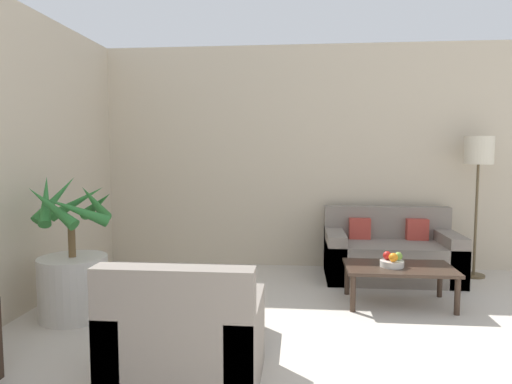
{
  "coord_description": "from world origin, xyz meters",
  "views": [
    {
      "loc": [
        -0.84,
        0.47,
        1.43
      ],
      "look_at": [
        -1.28,
        5.18,
        1.0
      ],
      "focal_mm": 32.0,
      "sensor_mm": 36.0,
      "label": 1
    }
  ],
  "objects_px": {
    "orange_fruit": "(393,257)",
    "ottoman": "(214,310)",
    "coffee_table": "(399,271)",
    "apple_red": "(387,255)",
    "sofa_loveseat": "(390,254)",
    "potted_palm": "(73,273)",
    "fruit_bowl": "(392,264)",
    "armchair": "(187,342)",
    "floor_lamp": "(479,158)",
    "apple_green": "(398,256)"
  },
  "relations": [
    {
      "from": "floor_lamp",
      "to": "armchair",
      "type": "bearing_deg",
      "value": -134.82
    },
    {
      "from": "floor_lamp",
      "to": "apple_green",
      "type": "xyz_separation_m",
      "value": [
        -1.07,
        -1.04,
        -0.89
      ]
    },
    {
      "from": "potted_palm",
      "to": "fruit_bowl",
      "type": "xyz_separation_m",
      "value": [
        2.78,
        0.59,
        -0.0
      ]
    },
    {
      "from": "coffee_table",
      "to": "apple_red",
      "type": "xyz_separation_m",
      "value": [
        -0.11,
        0.01,
        0.14
      ]
    },
    {
      "from": "armchair",
      "to": "orange_fruit",
      "type": "bearing_deg",
      "value": 45.67
    },
    {
      "from": "apple_green",
      "to": "armchair",
      "type": "bearing_deg",
      "value": -134.22
    },
    {
      "from": "coffee_table",
      "to": "armchair",
      "type": "xyz_separation_m",
      "value": [
        -1.6,
        -1.65,
        -0.04
      ]
    },
    {
      "from": "potted_palm",
      "to": "coffee_table",
      "type": "bearing_deg",
      "value": 12.08
    },
    {
      "from": "potted_palm",
      "to": "orange_fruit",
      "type": "height_order",
      "value": "potted_palm"
    },
    {
      "from": "coffee_table",
      "to": "armchair",
      "type": "distance_m",
      "value": 2.3
    },
    {
      "from": "orange_fruit",
      "to": "ottoman",
      "type": "height_order",
      "value": "orange_fruit"
    },
    {
      "from": "apple_red",
      "to": "floor_lamp",
      "type": "bearing_deg",
      "value": 41.33
    },
    {
      "from": "sofa_loveseat",
      "to": "apple_green",
      "type": "distance_m",
      "value": 0.92
    },
    {
      "from": "potted_palm",
      "to": "apple_green",
      "type": "distance_m",
      "value": 2.9
    },
    {
      "from": "apple_green",
      "to": "apple_red",
      "type": "bearing_deg",
      "value": 170.47
    },
    {
      "from": "ottoman",
      "to": "coffee_table",
      "type": "bearing_deg",
      "value": 28.12
    },
    {
      "from": "fruit_bowl",
      "to": "apple_green",
      "type": "bearing_deg",
      "value": 13.78
    },
    {
      "from": "ottoman",
      "to": "apple_red",
      "type": "bearing_deg",
      "value": 30.04
    },
    {
      "from": "sofa_loveseat",
      "to": "orange_fruit",
      "type": "height_order",
      "value": "sofa_loveseat"
    },
    {
      "from": "fruit_bowl",
      "to": "ottoman",
      "type": "xyz_separation_m",
      "value": [
        -1.51,
        -0.82,
        -0.2
      ]
    },
    {
      "from": "apple_green",
      "to": "ottoman",
      "type": "distance_m",
      "value": 1.8
    },
    {
      "from": "ottoman",
      "to": "potted_palm",
      "type": "bearing_deg",
      "value": 169.38
    },
    {
      "from": "floor_lamp",
      "to": "apple_green",
      "type": "relative_size",
      "value": 20.66
    },
    {
      "from": "sofa_loveseat",
      "to": "fruit_bowl",
      "type": "distance_m",
      "value": 0.93
    },
    {
      "from": "sofa_loveseat",
      "to": "apple_green",
      "type": "relative_size",
      "value": 18.69
    },
    {
      "from": "sofa_loveseat",
      "to": "fruit_bowl",
      "type": "relative_size",
      "value": 6.61
    },
    {
      "from": "potted_palm",
      "to": "coffee_table",
      "type": "relative_size",
      "value": 1.26
    },
    {
      "from": "apple_green",
      "to": "coffee_table",
      "type": "bearing_deg",
      "value": 38.04
    },
    {
      "from": "coffee_table",
      "to": "sofa_loveseat",
      "type": "bearing_deg",
      "value": 84.01
    },
    {
      "from": "fruit_bowl",
      "to": "floor_lamp",
      "type": "bearing_deg",
      "value": 43.11
    },
    {
      "from": "apple_red",
      "to": "armchair",
      "type": "bearing_deg",
      "value": -132.15
    },
    {
      "from": "apple_red",
      "to": "armchair",
      "type": "relative_size",
      "value": 0.09
    },
    {
      "from": "potted_palm",
      "to": "coffee_table",
      "type": "height_order",
      "value": "potted_palm"
    },
    {
      "from": "potted_palm",
      "to": "floor_lamp",
      "type": "relative_size",
      "value": 0.78
    },
    {
      "from": "floor_lamp",
      "to": "apple_red",
      "type": "distance_m",
      "value": 1.79
    },
    {
      "from": "ottoman",
      "to": "orange_fruit",
      "type": "bearing_deg",
      "value": 26.99
    },
    {
      "from": "coffee_table",
      "to": "apple_red",
      "type": "relative_size",
      "value": 12.46
    },
    {
      "from": "orange_fruit",
      "to": "sofa_loveseat",
      "type": "bearing_deg",
      "value": 80.37
    },
    {
      "from": "floor_lamp",
      "to": "coffee_table",
      "type": "distance_m",
      "value": 1.8
    },
    {
      "from": "floor_lamp",
      "to": "coffee_table",
      "type": "bearing_deg",
      "value": -135.68
    },
    {
      "from": "apple_red",
      "to": "armchair",
      "type": "distance_m",
      "value": 2.24
    },
    {
      "from": "floor_lamp",
      "to": "armchair",
      "type": "height_order",
      "value": "floor_lamp"
    },
    {
      "from": "sofa_loveseat",
      "to": "fruit_bowl",
      "type": "bearing_deg",
      "value": -100.21
    },
    {
      "from": "coffee_table",
      "to": "apple_red",
      "type": "bearing_deg",
      "value": 176.29
    },
    {
      "from": "sofa_loveseat",
      "to": "orange_fruit",
      "type": "distance_m",
      "value": 1.0
    },
    {
      "from": "coffee_table",
      "to": "fruit_bowl",
      "type": "relative_size",
      "value": 4.54
    },
    {
      "from": "apple_green",
      "to": "ottoman",
      "type": "bearing_deg",
      "value": -151.97
    },
    {
      "from": "orange_fruit",
      "to": "potted_palm",
      "type": "bearing_deg",
      "value": -169.12
    },
    {
      "from": "potted_palm",
      "to": "apple_red",
      "type": "bearing_deg",
      "value": 12.68
    },
    {
      "from": "floor_lamp",
      "to": "coffee_table",
      "type": "height_order",
      "value": "floor_lamp"
    }
  ]
}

